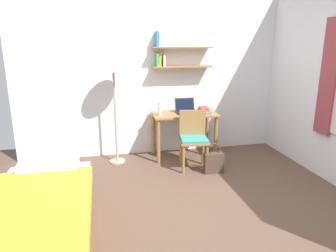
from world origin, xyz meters
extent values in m
plane|color=brown|center=(0.00, 0.00, 0.00)|extent=(5.28, 5.28, 0.00)
cube|color=white|center=(0.00, 2.02, 1.30)|extent=(4.40, 0.05, 2.60)
cube|color=#9E703D|center=(0.38, 1.89, 1.42)|extent=(0.93, 0.22, 0.02)
cube|color=#4CA856|center=(-0.01, 1.91, 1.52)|extent=(0.03, 0.15, 0.20)
cube|color=gold|center=(0.04, 1.93, 1.53)|extent=(0.04, 0.13, 0.20)
cube|color=silver|center=(0.09, 1.90, 1.51)|extent=(0.03, 0.17, 0.17)
cube|color=#9E703D|center=(0.38, 1.89, 1.71)|extent=(0.93, 0.22, 0.02)
cube|color=#3384C6|center=(-0.01, 1.91, 1.83)|extent=(0.03, 0.16, 0.22)
cube|color=silver|center=(0.04, 1.93, 1.83)|extent=(0.03, 0.12, 0.22)
cube|color=#993D42|center=(1.96, 0.57, 1.35)|extent=(0.03, 0.28, 1.48)
cube|color=#9E703D|center=(-1.48, -0.26, 0.14)|extent=(0.90, 1.84, 0.28)
cube|color=silver|center=(-1.48, -0.26, 0.36)|extent=(0.86, 1.78, 0.16)
cube|color=gold|center=(-1.48, -0.37, 0.46)|extent=(0.92, 1.51, 0.04)
cube|color=white|center=(-1.48, 0.46, 0.49)|extent=(0.63, 0.28, 0.10)
cube|color=#9E703D|center=(0.38, 1.70, 0.70)|extent=(1.01, 0.51, 0.03)
cylinder|color=#9E703D|center=(-0.08, 1.49, 0.34)|extent=(0.06, 0.06, 0.68)
cylinder|color=#9E703D|center=(0.84, 1.49, 0.34)|extent=(0.06, 0.06, 0.68)
cylinder|color=#9E703D|center=(-0.08, 1.91, 0.34)|extent=(0.06, 0.06, 0.68)
cylinder|color=#9E703D|center=(0.84, 1.91, 0.34)|extent=(0.06, 0.06, 0.68)
cube|color=#9E703D|center=(0.38, 1.16, 0.42)|extent=(0.46, 0.45, 0.03)
cube|color=teal|center=(0.38, 1.16, 0.45)|extent=(0.42, 0.41, 0.04)
cube|color=#9E703D|center=(0.40, 1.34, 0.65)|extent=(0.38, 0.09, 0.37)
cylinder|color=#9E703D|center=(0.19, 1.03, 0.21)|extent=(0.04, 0.04, 0.41)
cylinder|color=#9E703D|center=(0.52, 0.98, 0.21)|extent=(0.04, 0.04, 0.41)
cylinder|color=#9E703D|center=(0.24, 1.35, 0.21)|extent=(0.04, 0.04, 0.41)
cylinder|color=#9E703D|center=(0.57, 1.30, 0.21)|extent=(0.04, 0.04, 0.41)
cylinder|color=#B2A893|center=(-0.69, 1.66, 0.01)|extent=(0.24, 0.24, 0.02)
cylinder|color=#B2A893|center=(-0.69, 1.66, 0.71)|extent=(0.03, 0.03, 1.37)
cone|color=silver|center=(-0.69, 1.66, 1.50)|extent=(0.44, 0.44, 0.22)
cube|color=black|center=(0.41, 1.71, 0.72)|extent=(0.32, 0.23, 0.01)
cube|color=black|center=(0.41, 1.79, 0.83)|extent=(0.31, 0.07, 0.21)
cube|color=black|center=(0.41, 1.78, 0.83)|extent=(0.28, 0.06, 0.18)
cylinder|color=silver|center=(-0.02, 1.62, 0.81)|extent=(0.05, 0.05, 0.20)
cube|color=#3384C6|center=(0.70, 1.66, 0.72)|extent=(0.16, 0.22, 0.03)
cube|color=orange|center=(0.69, 1.66, 0.75)|extent=(0.14, 0.23, 0.03)
cube|color=#D13D38|center=(0.69, 1.67, 0.78)|extent=(0.16, 0.25, 0.03)
cube|color=#4C382D|center=(0.61, 0.97, 0.14)|extent=(0.27, 0.11, 0.29)
torus|color=#4C382D|center=(0.61, 0.97, 0.34)|extent=(0.19, 0.02, 0.19)
camera|label=1|loc=(-0.89, -2.87, 1.79)|focal=33.19mm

